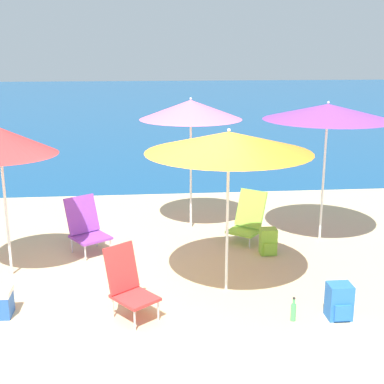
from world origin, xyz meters
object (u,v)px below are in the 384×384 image
water_bottle (293,312)px  backpack_lime (268,242)px  beach_umbrella_orange (229,142)px  beach_chair_red (128,283)px  backpack_blue (339,301)px  beach_umbrella_pink (191,110)px  beach_chair_purple (86,226)px  beach_umbrella_purple (328,112)px  beach_chair_lime (248,218)px

water_bottle → backpack_lime: bearing=84.8°
beach_umbrella_orange → beach_chair_red: 2.07m
backpack_blue → water_bottle: bearing=-178.1°
beach_umbrella_pink → backpack_lime: beach_umbrella_pink is taller
beach_chair_purple → beach_chair_red: (0.69, -2.15, 0.00)m
beach_umbrella_purple → water_bottle: size_ratio=7.76×
backpack_blue → water_bottle: size_ratio=1.45×
beach_umbrella_orange → backpack_blue: 2.29m
beach_umbrella_pink → water_bottle: size_ratio=7.75×
beach_umbrella_purple → backpack_lime: size_ratio=5.57×
backpack_blue → backpack_lime: bearing=100.0°
water_bottle → backpack_blue: bearing=1.9°
beach_chair_lime → beach_chair_red: (-1.90, -2.38, 0.04)m
beach_umbrella_purple → beach_chair_red: bearing=-143.7°
beach_chair_lime → beach_umbrella_pink: bearing=178.4°
beach_umbrella_purple → beach_chair_red: (-3.07, -2.25, -1.69)m
beach_umbrella_orange → beach_chair_purple: beach_umbrella_orange is taller
beach_chair_purple → backpack_lime: bearing=-41.4°
beach_chair_purple → water_bottle: bearing=-76.9°
beach_chair_purple → beach_chair_lime: size_ratio=1.04×
beach_chair_lime → backpack_lime: (0.20, -0.63, -0.18)m
beach_umbrella_purple → backpack_lime: bearing=-153.0°
backpack_lime → water_bottle: (-0.19, -2.07, -0.08)m
beach_umbrella_orange → beach_umbrella_pink: size_ratio=0.94×
backpack_lime → water_bottle: backpack_lime is taller
beach_chair_red → backpack_lime: (2.09, 1.75, -0.22)m
beach_chair_purple → beach_chair_lime: bearing=-28.2°
beach_umbrella_orange → beach_umbrella_purple: size_ratio=0.94×
beach_umbrella_pink → beach_chair_purple: 2.57m
beach_chair_red → water_bottle: 1.95m
beach_umbrella_purple → beach_chair_lime: beach_umbrella_purple is taller
beach_umbrella_orange → water_bottle: 2.14m
beach_umbrella_purple → backpack_blue: 3.24m
beach_umbrella_orange → beach_chair_lime: (0.64, 1.81, -1.58)m
beach_umbrella_orange → beach_umbrella_pink: beach_umbrella_pink is taller
backpack_blue → water_bottle: 0.56m
beach_umbrella_orange → backpack_blue: (1.20, -0.86, -1.75)m
water_bottle → beach_chair_purple: bearing=136.5°
beach_umbrella_purple → backpack_lime: 2.21m
beach_chair_red → backpack_blue: bearing=-45.0°
backpack_lime → water_bottle: size_ratio=1.39×
backpack_lime → beach_chair_red: bearing=-140.0°
beach_umbrella_pink → beach_chair_lime: size_ratio=2.79×
beach_chair_lime → beach_umbrella_orange: bearing=-70.9°
beach_umbrella_orange → backpack_lime: 2.28m
beach_chair_lime → water_bottle: bearing=-51.2°
beach_chair_purple → backpack_lime: size_ratio=2.08×
beach_umbrella_pink → beach_chair_purple: beach_umbrella_pink is taller
beach_chair_lime → backpack_blue: (0.56, -2.68, -0.17)m
beach_umbrella_purple → beach_umbrella_orange: bearing=-137.2°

